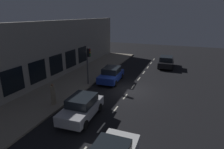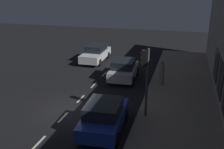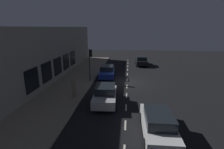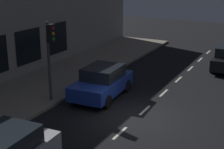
{
  "view_description": "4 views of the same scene",
  "coord_description": "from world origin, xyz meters",
  "px_view_note": "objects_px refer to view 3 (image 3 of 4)",
  "views": [
    {
      "loc": [
        -4.51,
        16.44,
        7.06
      ],
      "look_at": [
        1.59,
        0.79,
        1.65
      ],
      "focal_mm": 30.16,
      "sensor_mm": 36.0,
      "label": 1
    },
    {
      "loc": [
        6.24,
        -12.93,
        7.11
      ],
      "look_at": [
        2.08,
        1.8,
        1.82
      ],
      "focal_mm": 42.1,
      "sensor_mm": 36.0,
      "label": 2
    },
    {
      "loc": [
        -0.1,
        19.62,
        6.36
      ],
      "look_at": [
        1.61,
        2.17,
        1.5
      ],
      "focal_mm": 27.41,
      "sensor_mm": 36.0,
      "label": 3
    },
    {
      "loc": [
        -5.46,
        12.59,
        6.32
      ],
      "look_at": [
        1.09,
        0.21,
        1.92
      ],
      "focal_mm": 54.37,
      "sensor_mm": 36.0,
      "label": 4
    }
  ],
  "objects_px": {
    "traffic_light": "(90,59)",
    "parked_car_0": "(107,72)",
    "pedestrian_0": "(74,89)",
    "parked_car_2": "(158,124)",
    "parked_car_3": "(141,61)",
    "parked_car_1": "(105,95)"
  },
  "relations": [
    {
      "from": "parked_car_3",
      "to": "pedestrian_0",
      "type": "xyz_separation_m",
      "value": [
        7.12,
        15.11,
        0.17
      ]
    },
    {
      "from": "parked_car_0",
      "to": "pedestrian_0",
      "type": "height_order",
      "value": "pedestrian_0"
    },
    {
      "from": "pedestrian_0",
      "to": "parked_car_2",
      "type": "bearing_deg",
      "value": 89.97
    },
    {
      "from": "parked_car_3",
      "to": "parked_car_0",
      "type": "bearing_deg",
      "value": -123.2
    },
    {
      "from": "parked_car_0",
      "to": "parked_car_3",
      "type": "bearing_deg",
      "value": -124.63
    },
    {
      "from": "traffic_light",
      "to": "parked_car_1",
      "type": "relative_size",
      "value": 0.94
    },
    {
      "from": "parked_car_3",
      "to": "pedestrian_0",
      "type": "bearing_deg",
      "value": -117.07
    },
    {
      "from": "parked_car_2",
      "to": "pedestrian_0",
      "type": "relative_size",
      "value": 2.6
    },
    {
      "from": "pedestrian_0",
      "to": "parked_car_0",
      "type": "bearing_deg",
      "value": -161.19
    },
    {
      "from": "traffic_light",
      "to": "pedestrian_0",
      "type": "bearing_deg",
      "value": 84.77
    },
    {
      "from": "parked_car_0",
      "to": "parked_car_2",
      "type": "relative_size",
      "value": 0.89
    },
    {
      "from": "traffic_light",
      "to": "parked_car_3",
      "type": "distance_m",
      "value": 12.16
    },
    {
      "from": "parked_car_0",
      "to": "parked_car_1",
      "type": "distance_m",
      "value": 7.8
    },
    {
      "from": "parked_car_1",
      "to": "parked_car_3",
      "type": "bearing_deg",
      "value": -107.39
    },
    {
      "from": "parked_car_2",
      "to": "parked_car_3",
      "type": "xyz_separation_m",
      "value": [
        -0.34,
        -20.06,
        -0.0
      ]
    },
    {
      "from": "parked_car_0",
      "to": "pedestrian_0",
      "type": "xyz_separation_m",
      "value": [
        2.19,
        7.01,
        0.17
      ]
    },
    {
      "from": "parked_car_1",
      "to": "parked_car_2",
      "type": "xyz_separation_m",
      "value": [
        -3.78,
        4.21,
        0.0
      ]
    },
    {
      "from": "traffic_light",
      "to": "parked_car_0",
      "type": "bearing_deg",
      "value": -132.36
    },
    {
      "from": "parked_car_0",
      "to": "parked_car_2",
      "type": "xyz_separation_m",
      "value": [
        -4.6,
        11.97,
        0.0
      ]
    },
    {
      "from": "traffic_light",
      "to": "parked_car_0",
      "type": "xyz_separation_m",
      "value": [
        -1.72,
        -1.88,
        -2.02
      ]
    },
    {
      "from": "parked_car_0",
      "to": "pedestrian_0",
      "type": "distance_m",
      "value": 7.34
    },
    {
      "from": "parked_car_1",
      "to": "pedestrian_0",
      "type": "xyz_separation_m",
      "value": [
        3.01,
        -0.75,
        0.17
      ]
    }
  ]
}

